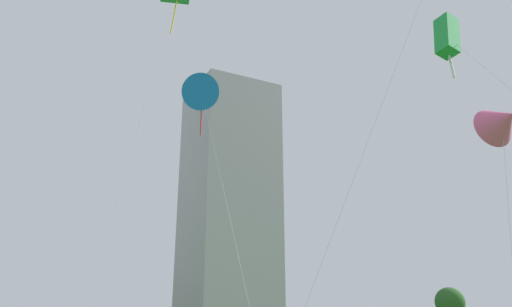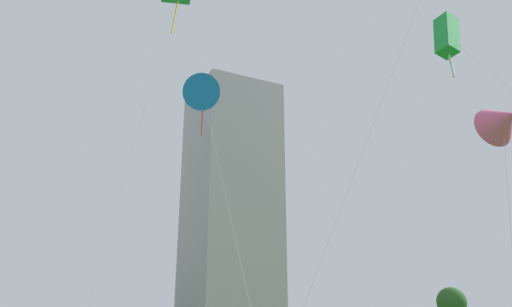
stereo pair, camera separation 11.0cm
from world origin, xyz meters
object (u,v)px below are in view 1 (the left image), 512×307
kite_flying_2 (502,121)px  park_tree_0 (450,303)px  kite_flying_6 (202,93)px  kite_flying_5 (447,37)px  distant_highrise_0 (229,203)px

kite_flying_2 → park_tree_0: kite_flying_2 is taller
kite_flying_6 → kite_flying_2: bearing=-74.0°
kite_flying_6 → park_tree_0: bearing=-8.5°
kite_flying_6 → park_tree_0: kite_flying_6 is taller
kite_flying_5 → kite_flying_6: size_ratio=0.66×
kite_flying_2 → park_tree_0: size_ratio=2.38×
kite_flying_2 → park_tree_0: bearing=47.7°
kite_flying_2 → kite_flying_6: bearing=106.0°
kite_flying_5 → kite_flying_2: bearing=14.8°
kite_flying_5 → distant_highrise_0: bearing=68.8°
kite_flying_6 → park_tree_0: size_ratio=4.33×
park_tree_0 → distant_highrise_0: bearing=77.8°
kite_flying_2 → park_tree_0: (16.30, 17.91, -7.11)m
kite_flying_2 → park_tree_0: 25.24m
kite_flying_5 → park_tree_0: (20.97, 19.14, -9.46)m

